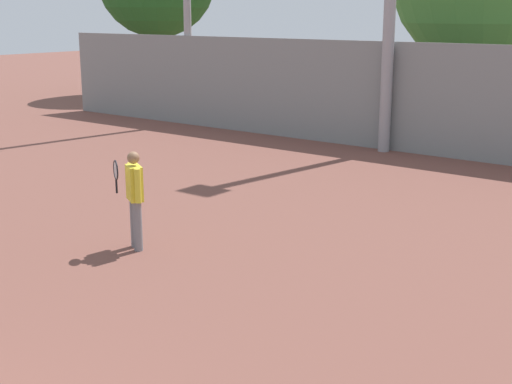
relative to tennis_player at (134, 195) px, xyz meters
The scene contains 1 object.
tennis_player is the anchor object (origin of this frame).
Camera 1 is at (5.16, -1.57, 3.67)m, focal length 50.00 mm.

